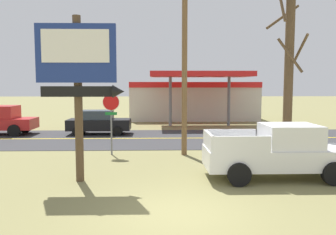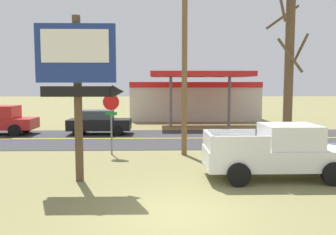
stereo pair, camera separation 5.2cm
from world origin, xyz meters
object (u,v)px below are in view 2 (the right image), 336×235
at_px(motel_sign, 79,71).
at_px(gas_station, 193,99).
at_px(bare_tree, 289,73).
at_px(pickup_white_parked_on_lawn, 279,152).
at_px(utility_pole, 185,46).
at_px(stop_sign, 111,113).
at_px(car_black_near_lane, 99,122).

height_order(motel_sign, gas_station, motel_sign).
xyz_separation_m(bare_tree, pickup_white_parked_on_lawn, (-1.43, -3.16, -2.93)).
relative_size(utility_pole, pickup_white_parked_on_lawn, 1.90).
bearing_deg(stop_sign, bare_tree, -9.19).
height_order(motel_sign, utility_pole, utility_pole).
relative_size(motel_sign, stop_sign, 1.94).
bearing_deg(motel_sign, pickup_white_parked_on_lawn, 2.52).
distance_m(motel_sign, utility_pole, 6.27).
bearing_deg(stop_sign, gas_station, 72.12).
bearing_deg(utility_pole, motel_sign, -130.16).
relative_size(bare_tree, pickup_white_parked_on_lawn, 1.58).
relative_size(stop_sign, pickup_white_parked_on_lawn, 0.57).
bearing_deg(utility_pole, car_black_near_lane, 126.52).
xyz_separation_m(pickup_white_parked_on_lawn, car_black_near_lane, (-8.39, 11.50, -0.13)).
distance_m(utility_pole, bare_tree, 4.87).
bearing_deg(utility_pole, stop_sign, 178.33).
xyz_separation_m(stop_sign, car_black_near_lane, (-1.78, 7.03, -1.20)).
bearing_deg(motel_sign, utility_pole, 49.84).
relative_size(stop_sign, gas_station, 0.25).
xyz_separation_m(motel_sign, car_black_near_lane, (-1.34, 11.81, -3.02)).
relative_size(gas_station, car_black_near_lane, 2.86).
bearing_deg(stop_sign, motel_sign, -95.25).
bearing_deg(utility_pole, gas_station, 83.05).
distance_m(gas_station, pickup_white_parked_on_lawn, 22.03).
xyz_separation_m(motel_sign, stop_sign, (0.44, 4.78, -1.82)).
height_order(motel_sign, pickup_white_parked_on_lawn, motel_sign).
relative_size(stop_sign, car_black_near_lane, 0.70).
bearing_deg(car_black_near_lane, bare_tree, -40.31).
xyz_separation_m(motel_sign, utility_pole, (3.95, 4.67, 1.36)).
distance_m(motel_sign, car_black_near_lane, 12.26).
bearing_deg(car_black_near_lane, utility_pole, -53.48).
distance_m(pickup_white_parked_on_lawn, car_black_near_lane, 14.23).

